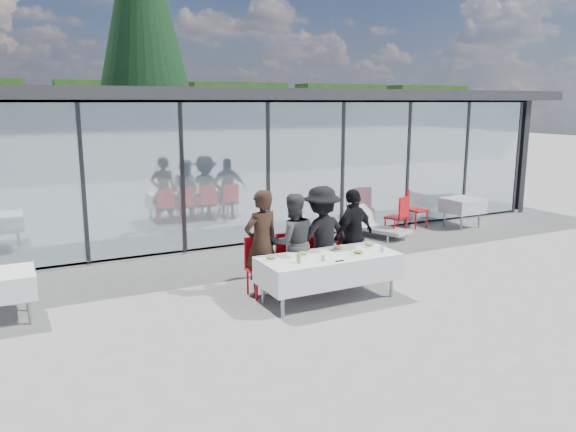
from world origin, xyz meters
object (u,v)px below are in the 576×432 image
(diner_a, at_px, (261,244))
(conifer_tree, at_px, (142,18))
(diner_chair_a, at_px, (260,263))
(diner_b, at_px, (293,243))
(diner_chair_d, at_px, (350,251))
(plate_b, at_px, (303,254))
(plate_extra, at_px, (358,253))
(diner_d, at_px, (353,235))
(spare_table_left, at_px, (4,285))
(spare_chair_a, at_px, (414,206))
(spare_table_right, at_px, (462,206))
(diner_chair_b, at_px, (290,259))
(diner_chair_c, at_px, (319,255))
(plate_d, at_px, (369,245))
(folded_eyeglasses, at_px, (340,261))
(juice_bottle, at_px, (299,258))
(dining_table, at_px, (329,268))
(plate_a, at_px, (271,258))
(lounger, at_px, (377,225))
(spare_chair_b, at_px, (400,214))
(diner_c, at_px, (322,237))
(plate_c, at_px, (338,248))

(diner_a, height_order, conifer_tree, conifer_tree)
(diner_chair_a, relative_size, conifer_tree, 0.09)
(diner_b, xyz_separation_m, diner_chair_d, (1.21, 0.08, -0.30))
(plate_b, bearing_deg, plate_extra, -21.46)
(diner_chair_a, distance_m, diner_d, 1.81)
(spare_table_left, height_order, spare_chair_a, spare_chair_a)
(plate_b, xyz_separation_m, spare_table_right, (6.26, 2.95, -0.22))
(diner_chair_b, relative_size, diner_chair_c, 1.00)
(diner_d, height_order, diner_chair_d, diner_d)
(diner_b, height_order, conifer_tree, conifer_tree)
(plate_d, distance_m, folded_eyeglasses, 1.08)
(juice_bottle, bearing_deg, spare_table_right, 26.87)
(dining_table, bearing_deg, folded_eyeglasses, -95.00)
(diner_d, bearing_deg, spare_table_left, -24.45)
(plate_a, distance_m, conifer_tree, 13.64)
(juice_bottle, xyz_separation_m, spare_table_right, (6.51, 3.30, -0.27))
(diner_chair_a, distance_m, spare_table_right, 7.17)
(folded_eyeglasses, height_order, lounger, folded_eyeglasses)
(diner_chair_d, distance_m, plate_b, 1.43)
(plate_a, bearing_deg, spare_chair_b, 30.89)
(dining_table, height_order, plate_b, plate_b)
(diner_chair_c, relative_size, plate_d, 3.77)
(spare_chair_b, bearing_deg, plate_a, -149.11)
(diner_chair_a, xyz_separation_m, diner_d, (1.79, -0.08, 0.30))
(plate_a, relative_size, folded_eyeglasses, 1.85)
(juice_bottle, height_order, spare_chair_b, spare_chair_b)
(diner_a, xyz_separation_m, plate_b, (0.50, -0.49, -0.12))
(diner_a, height_order, diner_d, diner_a)
(diner_chair_a, distance_m, plate_b, 0.80)
(plate_extra, bearing_deg, plate_a, 165.91)
(diner_chair_a, height_order, plate_b, diner_chair_a)
(diner_chair_b, relative_size, spare_chair_a, 1.00)
(diner_c, height_order, spare_chair_b, diner_c)
(spare_table_right, bearing_deg, plate_c, -152.33)
(folded_eyeglasses, relative_size, spare_table_left, 0.16)
(diner_a, relative_size, plate_b, 6.89)
(spare_chair_b, bearing_deg, lounger, 145.83)
(diner_chair_c, relative_size, spare_table_left, 1.13)
(diner_chair_a, bearing_deg, spare_chair_a, 27.45)
(diner_chair_c, xyz_separation_m, spare_chair_a, (4.52, 2.94, 0.00))
(diner_chair_b, relative_size, spare_chair_b, 1.00)
(plate_c, distance_m, juice_bottle, 1.02)
(plate_d, bearing_deg, plate_c, 175.20)
(diner_chair_b, distance_m, spare_chair_a, 5.87)
(diner_chair_b, height_order, folded_eyeglasses, diner_chair_b)
(plate_a, height_order, plate_b, same)
(diner_chair_c, bearing_deg, diner_b, -171.57)
(dining_table, relative_size, diner_chair_a, 2.32)
(plate_d, xyz_separation_m, spare_chair_b, (2.88, 2.85, -0.24))
(diner_b, bearing_deg, diner_chair_b, -79.30)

